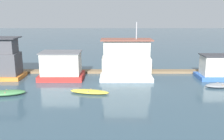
% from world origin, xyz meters
% --- Properties ---
extents(ground_plane, '(200.00, 200.00, 0.00)m').
position_xyz_m(ground_plane, '(0.00, 0.00, 0.00)').
color(ground_plane, '#385160').
extents(dock_walkway, '(42.40, 1.45, 0.30)m').
position_xyz_m(dock_walkway, '(0.00, 3.48, 0.15)').
color(dock_walkway, '#846B4C').
rests_on(dock_walkway, ground_plane).
extents(houseboat_red, '(5.47, 3.89, 3.46)m').
position_xyz_m(houseboat_red, '(-6.35, 0.20, 1.63)').
color(houseboat_red, red).
rests_on(houseboat_red, ground_plane).
extents(houseboat_white, '(6.50, 3.22, 7.10)m').
position_xyz_m(houseboat_white, '(1.77, -0.17, 2.34)').
color(houseboat_white, white).
rests_on(houseboat_white, ground_plane).
extents(dinghy_green, '(4.03, 2.19, 0.52)m').
position_xyz_m(dinghy_green, '(-10.76, -6.32, 0.26)').
color(dinghy_green, '#47844C').
rests_on(dinghy_green, ground_plane).
extents(dinghy_yellow, '(4.29, 2.06, 0.37)m').
position_xyz_m(dinghy_yellow, '(-2.34, -5.66, 0.18)').
color(dinghy_yellow, yellow).
rests_on(dinghy_yellow, ground_plane).
extents(dinghy_grey, '(3.46, 1.74, 0.42)m').
position_xyz_m(dinghy_grey, '(12.16, -3.50, 0.21)').
color(dinghy_grey, gray).
rests_on(dinghy_grey, ground_plane).
extents(mooring_post_centre, '(0.28, 0.28, 2.12)m').
position_xyz_m(mooring_post_centre, '(-4.87, 2.50, 1.06)').
color(mooring_post_centre, brown).
rests_on(mooring_post_centre, ground_plane).
extents(mooring_post_far_right, '(0.31, 0.31, 1.89)m').
position_xyz_m(mooring_post_far_right, '(-7.89, 2.50, 0.95)').
color(mooring_post_far_right, '#846B4C').
rests_on(mooring_post_far_right, ground_plane).
extents(mooring_post_far_left, '(0.28, 0.28, 1.40)m').
position_xyz_m(mooring_post_far_left, '(5.31, 2.50, 0.70)').
color(mooring_post_far_left, brown).
rests_on(mooring_post_far_left, ground_plane).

